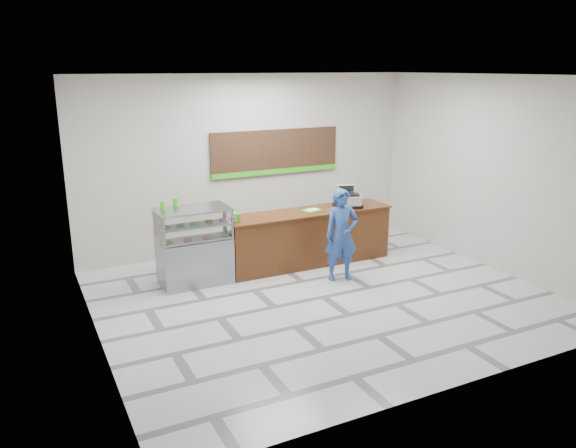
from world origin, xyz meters
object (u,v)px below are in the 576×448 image
sales_counter (308,237)px  cash_register (348,199)px  display_case (194,246)px  serving_tray (312,210)px  customer (342,235)px

sales_counter → cash_register: bearing=-3.1°
display_case → cash_register: size_ratio=2.32×
sales_counter → cash_register: size_ratio=5.70×
sales_counter → display_case: size_ratio=2.45×
serving_tray → customer: (0.05, -0.97, -0.23)m
sales_counter → cash_register: (0.82, -0.05, 0.67)m
sales_counter → serving_tray: size_ratio=8.69×
sales_counter → customer: (0.12, -0.98, 0.30)m
serving_tray → customer: bearing=-96.8°
display_case → serving_tray: (2.29, -0.01, 0.36)m
cash_register → sales_counter: bearing=-163.7°
sales_counter → display_case: bearing=-180.0°
display_case → sales_counter: bearing=0.0°
cash_register → customer: 1.23m
display_case → customer: size_ratio=0.82×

